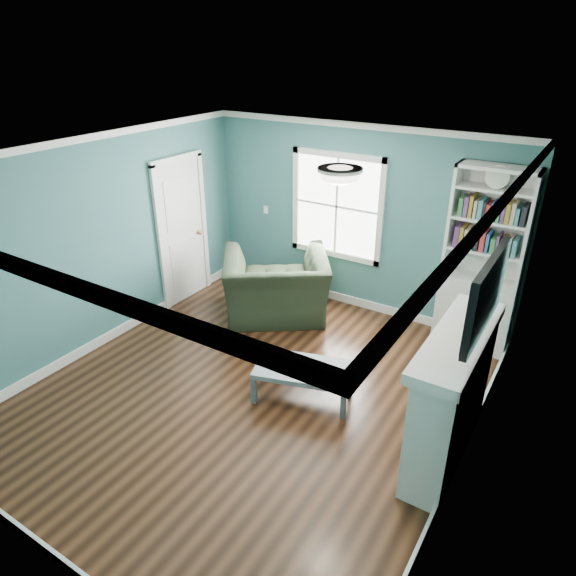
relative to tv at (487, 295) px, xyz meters
The scene contains 13 objects.
floor 2.80m from the tv, behind, with size 5.00×5.00×0.00m, color black.
room_walls 2.21m from the tv, behind, with size 5.00×5.00×5.00m.
trim 2.26m from the tv, behind, with size 4.50×5.00×2.60m.
window 3.40m from the tv, 137.57° to the left, with size 1.40×0.06×1.50m.
bookshelf 2.29m from the tv, 101.57° to the left, with size 0.90×0.35×2.31m.
fireplace 1.10m from the tv, behind, with size 0.44×1.58×1.30m.
tv is the anchor object (origin of this frame).
door 4.63m from the tv, 164.80° to the left, with size 0.12×0.98×2.17m.
ceiling_fixture 1.54m from the tv, behind, with size 0.38×0.38×0.15m.
light_switch 4.38m from the tv, 148.30° to the left, with size 0.08×0.01×0.12m, color white.
recliner 3.45m from the tv, 154.58° to the left, with size 1.40×0.91×1.22m, color black.
coffee_table 2.20m from the tv, behind, with size 1.14×0.84×0.37m.
paper_sheet 2.07m from the tv, behind, with size 0.25×0.32×0.00m, color white.
Camera 1 is at (2.79, -3.73, 3.58)m, focal length 32.00 mm.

